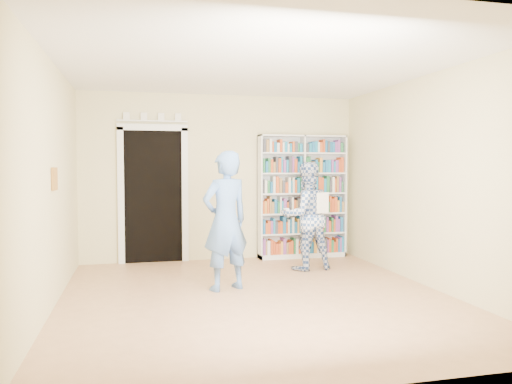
# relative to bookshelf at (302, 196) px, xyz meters

# --- Properties ---
(floor) EXTENTS (5.00, 5.00, 0.00)m
(floor) POSITION_rel_bookshelf_xyz_m (-1.35, -2.34, -1.04)
(floor) COLOR #A97852
(floor) RESTS_ON ground
(ceiling) EXTENTS (5.00, 5.00, 0.00)m
(ceiling) POSITION_rel_bookshelf_xyz_m (-1.35, -2.34, 1.66)
(ceiling) COLOR white
(ceiling) RESTS_ON wall_back
(wall_back) EXTENTS (4.50, 0.00, 4.50)m
(wall_back) POSITION_rel_bookshelf_xyz_m (-1.35, 0.16, 0.31)
(wall_back) COLOR beige
(wall_back) RESTS_ON floor
(wall_left) EXTENTS (0.00, 5.00, 5.00)m
(wall_left) POSITION_rel_bookshelf_xyz_m (-3.60, -2.34, 0.31)
(wall_left) COLOR beige
(wall_left) RESTS_ON floor
(wall_right) EXTENTS (0.00, 5.00, 5.00)m
(wall_right) POSITION_rel_bookshelf_xyz_m (0.90, -2.34, 0.31)
(wall_right) COLOR beige
(wall_right) RESTS_ON floor
(bookshelf) EXTENTS (1.49, 0.28, 2.05)m
(bookshelf) POSITION_rel_bookshelf_xyz_m (0.00, 0.00, 0.00)
(bookshelf) COLOR white
(bookshelf) RESTS_ON floor
(doorway) EXTENTS (1.10, 0.08, 2.43)m
(doorway) POSITION_rel_bookshelf_xyz_m (-2.45, 0.13, 0.14)
(doorway) COLOR black
(doorway) RESTS_ON floor
(wall_art) EXTENTS (0.03, 0.25, 0.25)m
(wall_art) POSITION_rel_bookshelf_xyz_m (-3.58, -2.14, 0.36)
(wall_art) COLOR brown
(wall_art) RESTS_ON wall_left
(man_blue) EXTENTS (0.74, 0.61, 1.73)m
(man_blue) POSITION_rel_bookshelf_xyz_m (-1.64, -1.89, -0.17)
(man_blue) COLOR #547CBB
(man_blue) RESTS_ON floor
(man_plaid) EXTENTS (0.83, 0.67, 1.60)m
(man_plaid) POSITION_rel_bookshelf_xyz_m (-0.27, -0.96, -0.24)
(man_plaid) COLOR #2C4A87
(man_plaid) RESTS_ON floor
(paper_sheet) EXTENTS (0.21, 0.07, 0.30)m
(paper_sheet) POSITION_rel_bookshelf_xyz_m (-0.10, -1.20, -0.03)
(paper_sheet) COLOR white
(paper_sheet) RESTS_ON man_plaid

